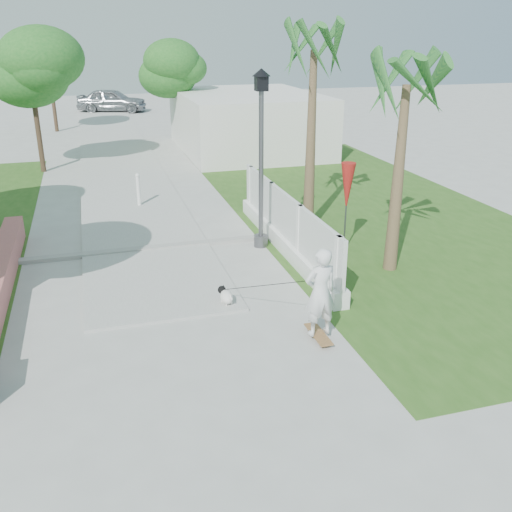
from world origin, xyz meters
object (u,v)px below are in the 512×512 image
object	(u,v)px
skateboarder	(272,287)
parked_car	(112,100)
street_lamp	(261,154)
patio_umbrella	(347,188)
bollard	(138,189)
dog	(226,296)

from	to	relation	value
skateboarder	parked_car	xyz separation A→B (m)	(-1.26, 31.94, 0.02)
street_lamp	patio_umbrella	bearing A→B (deg)	-27.76
parked_car	bollard	bearing A→B (deg)	-164.88
bollard	dog	xyz separation A→B (m)	(1.02, -7.59, -0.37)
bollard	skateboarder	xyz separation A→B (m)	(1.70, -8.57, 0.18)
bollard	dog	size ratio (longest dim) A/B	1.97
dog	street_lamp	bearing A→B (deg)	46.64
skateboarder	parked_car	bearing A→B (deg)	-93.84
patio_umbrella	skateboarder	size ratio (longest dim) A/B	0.95
bollard	dog	world-z (taller)	bollard
skateboarder	parked_car	world-z (taller)	skateboarder
dog	parked_car	bearing A→B (deg)	76.25
bollard	parked_car	bearing A→B (deg)	88.93
patio_umbrella	dog	bearing A→B (deg)	-149.74
street_lamp	patio_umbrella	size ratio (longest dim) A/B	1.93
skateboarder	dog	world-z (taller)	skateboarder
bollard	skateboarder	distance (m)	8.74
skateboarder	dog	xyz separation A→B (m)	(-0.68, 0.98, -0.55)
street_lamp	dog	xyz separation A→B (m)	(-1.68, -3.09, -2.22)
street_lamp	skateboarder	world-z (taller)	street_lamp
patio_umbrella	street_lamp	bearing A→B (deg)	152.24
street_lamp	patio_umbrella	distance (m)	2.27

